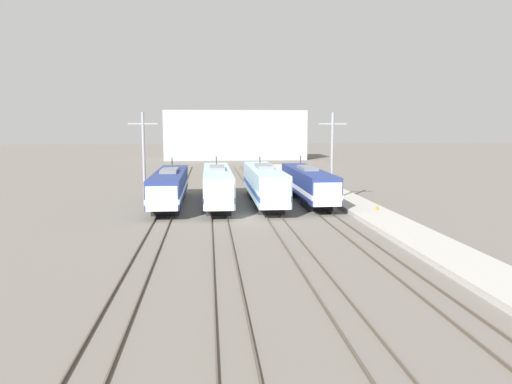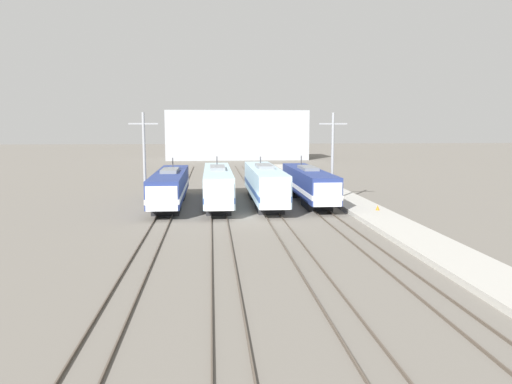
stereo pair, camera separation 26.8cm
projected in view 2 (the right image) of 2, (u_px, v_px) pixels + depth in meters
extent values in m
plane|color=#666059|center=(246.00, 218.00, 46.71)|extent=(400.00, 400.00, 0.00)
cube|color=#4C4238|center=(155.00, 218.00, 45.95)|extent=(0.07, 120.00, 0.15)
cube|color=#4C4238|center=(171.00, 218.00, 46.08)|extent=(0.07, 120.00, 0.15)
cube|color=#4C4238|center=(211.00, 218.00, 46.41)|extent=(0.07, 120.00, 0.15)
cube|color=#4C4238|center=(227.00, 217.00, 46.53)|extent=(0.07, 120.00, 0.15)
cube|color=#4C4238|center=(266.00, 217.00, 46.86)|extent=(0.07, 120.00, 0.15)
cube|color=#4C4238|center=(281.00, 216.00, 46.99)|extent=(0.07, 120.00, 0.15)
cube|color=#4C4238|center=(320.00, 216.00, 47.31)|extent=(0.07, 120.00, 0.15)
cube|color=#4C4238|center=(335.00, 216.00, 47.44)|extent=(0.07, 120.00, 0.15)
cube|color=black|center=(167.00, 208.00, 49.54)|extent=(2.63, 4.24, 0.95)
cube|color=black|center=(174.00, 195.00, 59.06)|extent=(2.63, 4.24, 0.95)
cube|color=navy|center=(170.00, 184.00, 54.06)|extent=(3.10, 19.27, 2.66)
cube|color=silver|center=(170.00, 189.00, 54.13)|extent=(3.14, 19.31, 0.48)
cube|color=silver|center=(163.00, 197.00, 45.64)|extent=(2.85, 2.35, 2.26)
cube|color=black|center=(161.00, 193.00, 44.49)|extent=(2.42, 0.08, 0.63)
cube|color=slate|center=(170.00, 170.00, 53.87)|extent=(1.70, 4.82, 0.35)
cylinder|color=#38383D|center=(173.00, 163.00, 57.99)|extent=(0.12, 0.12, 1.27)
cube|color=#232326|center=(218.00, 207.00, 49.85)|extent=(2.47, 4.35, 0.95)
cube|color=#232326|center=(217.00, 194.00, 59.61)|extent=(2.47, 4.35, 0.95)
cube|color=#9EBCCC|center=(218.00, 183.00, 54.47)|extent=(2.90, 19.77, 2.92)
cube|color=navy|center=(218.00, 188.00, 54.55)|extent=(2.94, 19.81, 0.53)
cube|color=silver|center=(219.00, 196.00, 45.70)|extent=(2.67, 2.14, 2.48)
cube|color=black|center=(219.00, 191.00, 44.65)|extent=(2.27, 0.08, 0.70)
cube|color=gray|center=(217.00, 168.00, 54.26)|extent=(1.60, 4.94, 0.35)
cylinder|color=#38383D|center=(217.00, 161.00, 58.50)|extent=(0.12, 0.12, 1.15)
cube|color=#232326|center=(269.00, 206.00, 50.35)|extent=(2.58, 4.30, 0.95)
cube|color=#232326|center=(260.00, 194.00, 60.00)|extent=(2.58, 4.30, 0.95)
cube|color=#9EBCCC|center=(264.00, 182.00, 54.91)|extent=(3.03, 19.55, 3.05)
cube|color=navy|center=(264.00, 187.00, 54.99)|extent=(3.07, 19.59, 0.55)
cube|color=silver|center=(274.00, 194.00, 46.35)|extent=(2.79, 2.36, 2.59)
cube|color=black|center=(276.00, 190.00, 45.19)|extent=(2.37, 0.08, 0.72)
cube|color=gray|center=(264.00, 166.00, 54.69)|extent=(1.67, 4.89, 0.35)
cylinder|color=#38383D|center=(260.00, 161.00, 58.90)|extent=(0.12, 0.12, 0.97)
cube|color=black|center=(317.00, 204.00, 52.12)|extent=(2.52, 4.32, 0.95)
cube|color=black|center=(300.00, 192.00, 61.81)|extent=(2.52, 4.32, 0.95)
cube|color=navy|center=(308.00, 181.00, 56.73)|extent=(2.97, 19.63, 2.70)
cube|color=silver|center=(308.00, 186.00, 56.80)|extent=(3.01, 19.67, 0.49)
cube|color=silver|center=(326.00, 193.00, 47.94)|extent=(2.73, 1.98, 2.30)
cube|color=black|center=(328.00, 189.00, 46.98)|extent=(2.32, 0.08, 0.64)
cube|color=slate|center=(308.00, 168.00, 56.53)|extent=(1.63, 4.91, 0.35)
cylinder|color=#38383D|center=(301.00, 161.00, 60.73)|extent=(0.12, 0.12, 1.30)
cylinder|color=gray|center=(144.00, 160.00, 52.58)|extent=(0.30, 0.30, 9.98)
cube|color=gray|center=(143.00, 124.00, 52.08)|extent=(3.07, 0.16, 0.16)
cylinder|color=gray|center=(333.00, 159.00, 54.37)|extent=(0.30, 0.30, 9.98)
cube|color=gray|center=(333.00, 124.00, 53.87)|extent=(3.07, 0.16, 0.16)
cube|color=#A8A59E|center=(372.00, 214.00, 47.74)|extent=(4.00, 120.00, 0.43)
cone|color=orange|center=(378.00, 208.00, 48.35)|extent=(0.38, 0.38, 0.51)
cube|color=#9EA3A8|center=(237.00, 135.00, 130.58)|extent=(35.94, 13.74, 12.51)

